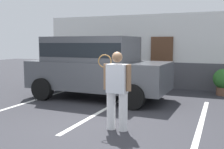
# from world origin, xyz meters

# --- Properties ---
(ground_plane) EXTENTS (40.00, 40.00, 0.00)m
(ground_plane) POSITION_xyz_m (0.00, 0.00, 0.00)
(ground_plane) COLOR #2D2D33
(parking_stripe_0) EXTENTS (0.12, 4.40, 0.01)m
(parking_stripe_0) POSITION_xyz_m (-3.03, 1.50, 0.00)
(parking_stripe_0) COLOR silver
(parking_stripe_0) RESTS_ON ground_plane
(parking_stripe_1) EXTENTS (0.12, 4.40, 0.01)m
(parking_stripe_1) POSITION_xyz_m (-0.44, 1.50, 0.00)
(parking_stripe_1) COLOR silver
(parking_stripe_1) RESTS_ON ground_plane
(parking_stripe_2) EXTENTS (0.12, 4.40, 0.01)m
(parking_stripe_2) POSITION_xyz_m (2.16, 1.50, 0.00)
(parking_stripe_2) COLOR silver
(parking_stripe_2) RESTS_ON ground_plane
(house_frontage) EXTENTS (10.04, 0.40, 3.03)m
(house_frontage) POSITION_xyz_m (0.00, 6.05, 1.42)
(house_frontage) COLOR white
(house_frontage) RESTS_ON ground_plane
(parked_suv) EXTENTS (4.66, 2.27, 2.05)m
(parked_suv) POSITION_xyz_m (-1.35, 2.92, 1.15)
(parked_suv) COLOR #4C4F54
(parked_suv) RESTS_ON ground_plane
(tennis_player_man) EXTENTS (0.76, 0.26, 1.67)m
(tennis_player_man) POSITION_xyz_m (0.52, 0.11, 0.87)
(tennis_player_man) COLOR white
(tennis_player_man) RESTS_ON ground_plane
(potted_plant_by_porch) EXTENTS (0.72, 0.72, 0.94)m
(potted_plant_by_porch) POSITION_xyz_m (2.62, 5.13, 0.52)
(potted_plant_by_porch) COLOR brown
(potted_plant_by_porch) RESTS_ON ground_plane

